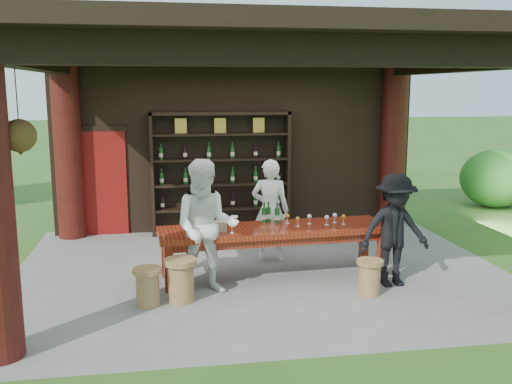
{
  "coord_description": "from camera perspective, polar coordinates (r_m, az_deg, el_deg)",
  "views": [
    {
      "loc": [
        -1.4,
        -8.29,
        2.75
      ],
      "look_at": [
        0.0,
        0.4,
        1.15
      ],
      "focal_mm": 40.0,
      "sensor_mm": 36.0,
      "label": 1
    }
  ],
  "objects": [
    {
      "name": "table_bottles",
      "position": [
        8.64,
        1.4,
        -2.02
      ],
      "size": [
        0.27,
        0.18,
        0.31
      ],
      "color": "#194C1E",
      "rests_on": "tasting_table"
    },
    {
      "name": "wine_shelf",
      "position": [
        10.91,
        -3.53,
        1.93
      ],
      "size": [
        2.64,
        0.4,
        2.32
      ],
      "color": "black",
      "rests_on": "ground"
    },
    {
      "name": "stool_near_left",
      "position": [
        7.59,
        -7.53,
        -8.61
      ],
      "size": [
        0.43,
        0.43,
        0.57
      ],
      "rotation": [
        0.0,
        0.0,
        -0.32
      ],
      "color": "brown",
      "rests_on": "ground"
    },
    {
      "name": "napkin_basket",
      "position": [
        8.14,
        -3.94,
        -3.44
      ],
      "size": [
        0.27,
        0.2,
        0.14
      ],
      "primitive_type": "cube",
      "rotation": [
        0.0,
        0.0,
        0.06
      ],
      "color": "#BF6672",
      "rests_on": "tasting_table"
    },
    {
      "name": "table_glasses",
      "position": [
        8.48,
        4.94,
        -2.86
      ],
      "size": [
        1.78,
        0.51,
        0.15
      ],
      "color": "silver",
      "rests_on": "tasting_table"
    },
    {
      "name": "pavilion",
      "position": [
        8.85,
        -0.11,
        6.29
      ],
      "size": [
        7.5,
        6.0,
        3.6
      ],
      "color": "slate",
      "rests_on": "ground"
    },
    {
      "name": "guest_man",
      "position": [
        8.21,
        13.68,
        -3.75
      ],
      "size": [
        1.08,
        0.68,
        1.6
      ],
      "primitive_type": "imported",
      "rotation": [
        0.0,
        0.0,
        0.09
      ],
      "color": "black",
      "rests_on": "ground"
    },
    {
      "name": "trees",
      "position": [
        11.1,
        16.38,
        13.08
      ],
      "size": [
        21.84,
        9.31,
        4.8
      ],
      "color": "#3F2819",
      "rests_on": "ground"
    },
    {
      "name": "stool_near_right",
      "position": [
        7.93,
        11.29,
        -8.25
      ],
      "size": [
        0.37,
        0.37,
        0.48
      ],
      "rotation": [
        0.0,
        0.0,
        -0.22
      ],
      "color": "brown",
      "rests_on": "ground"
    },
    {
      "name": "guest_woman",
      "position": [
        7.7,
        -5.02,
        -3.51
      ],
      "size": [
        0.96,
        0.79,
        1.83
      ],
      "primitive_type": "imported",
      "rotation": [
        0.0,
        0.0,
        -0.11
      ],
      "color": "white",
      "rests_on": "ground"
    },
    {
      "name": "shrubs",
      "position": [
        9.26,
        5.59,
        -3.4
      ],
      "size": [
        15.12,
        8.36,
        1.36
      ],
      "color": "#194C14",
      "rests_on": "ground"
    },
    {
      "name": "host",
      "position": [
        9.15,
        1.43,
        -1.83
      ],
      "size": [
        0.7,
        0.57,
        1.65
      ],
      "primitive_type": "imported",
      "rotation": [
        0.0,
        0.0,
        2.81
      ],
      "color": "silver",
      "rests_on": "ground"
    },
    {
      "name": "ground",
      "position": [
        8.84,
        0.42,
        -7.81
      ],
      "size": [
        90.0,
        90.0,
        0.0
      ],
      "primitive_type": "plane",
      "color": "#2D5119",
      "rests_on": "ground"
    },
    {
      "name": "tasting_table",
      "position": [
        8.41,
        1.82,
        -4.28
      ],
      "size": [
        3.43,
        1.08,
        0.75
      ],
      "rotation": [
        0.0,
        0.0,
        0.06
      ],
      "color": "#601A0D",
      "rests_on": "ground"
    },
    {
      "name": "stool_far_left",
      "position": [
        7.52,
        -10.78,
        -9.21
      ],
      "size": [
        0.38,
        0.38,
        0.5
      ],
      "rotation": [
        0.0,
        0.0,
        -0.26
      ],
      "color": "brown",
      "rests_on": "ground"
    }
  ]
}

